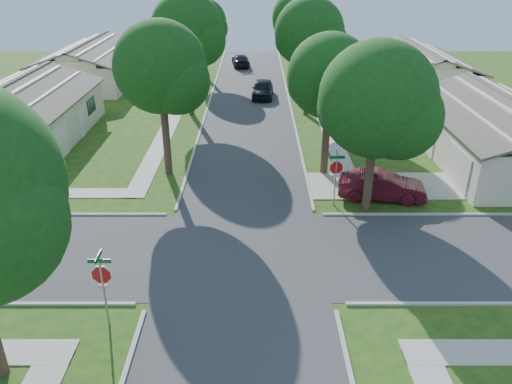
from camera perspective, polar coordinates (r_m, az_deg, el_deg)
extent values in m
plane|color=#1C4713|center=(22.37, -1.52, -7.02)|extent=(100.00, 100.00, 0.00)
cube|color=#333335|center=(22.37, -1.52, -7.01)|extent=(7.00, 100.00, 0.02)
cube|color=#9E9B91|center=(46.72, 6.89, 10.59)|extent=(1.20, 40.00, 0.04)
cube|color=#9E9B91|center=(46.88, -8.34, 10.56)|extent=(1.20, 40.00, 0.04)
cube|color=#9E9B91|center=(29.50, 14.35, 0.73)|extent=(8.80, 3.60, 0.05)
cube|color=gray|center=(18.51, -16.93, -11.10)|extent=(0.06, 0.06, 2.70)
cylinder|color=white|center=(18.05, -17.25, -9.06)|extent=(1.05, 0.02, 1.05)
cylinder|color=#B60C0C|center=(18.05, -17.25, -9.06)|extent=(0.90, 0.03, 0.90)
cube|color=#B60C0C|center=(18.32, -17.06, -10.27)|extent=(0.34, 0.03, 0.12)
cube|color=white|center=(18.32, -17.06, -10.27)|extent=(0.30, 0.03, 0.08)
cube|color=#0C5426|center=(17.74, -17.49, -7.55)|extent=(0.80, 0.02, 0.16)
cube|color=#0C5426|center=(17.65, -17.57, -7.06)|extent=(0.02, 0.80, 0.16)
cube|color=gray|center=(26.17, 9.04, 1.15)|extent=(0.06, 0.06, 2.70)
cylinder|color=white|center=(25.85, 9.17, 2.76)|extent=(1.05, 0.02, 1.05)
cylinder|color=#B60C0C|center=(25.85, 9.17, 2.76)|extent=(0.90, 0.03, 0.90)
cube|color=#B60C0C|center=(26.03, 9.09, 1.81)|extent=(0.34, 0.03, 0.12)
cube|color=white|center=(26.03, 9.09, 1.81)|extent=(0.30, 0.03, 0.08)
cube|color=#0C5426|center=(25.63, 9.25, 3.93)|extent=(0.80, 0.02, 0.16)
cube|color=#0C5426|center=(25.57, 9.28, 4.31)|extent=(0.02, 0.80, 0.16)
cylinder|color=#38281C|center=(29.87, 7.95, 5.68)|extent=(0.44, 0.44, 3.95)
sphere|color=#104312|center=(28.78, 8.43, 13.00)|extent=(4.80, 4.80, 4.80)
sphere|color=#104312|center=(28.59, 10.18, 11.55)|extent=(3.46, 3.46, 3.46)
sphere|color=#104312|center=(29.37, 6.79, 12.39)|extent=(3.26, 3.26, 3.26)
cylinder|color=#38281C|center=(41.23, 5.85, 11.66)|extent=(0.44, 0.44, 4.30)
sphere|color=#104312|center=(40.40, 6.13, 17.67)|extent=(5.40, 5.40, 5.40)
sphere|color=#104312|center=(40.07, 7.57, 16.56)|extent=(3.89, 3.89, 3.89)
sphere|color=#104312|center=(41.07, 4.83, 17.09)|extent=(3.67, 3.67, 3.67)
cylinder|color=#38281C|center=(53.89, 4.53, 14.99)|extent=(0.44, 0.44, 4.20)
sphere|color=#104312|center=(53.28, 4.69, 19.35)|extent=(5.00, 5.00, 5.00)
sphere|color=#104312|center=(52.93, 5.70, 18.59)|extent=(3.60, 3.60, 3.60)
sphere|color=#104312|center=(53.90, 3.78, 18.92)|extent=(3.40, 3.40, 3.40)
cylinder|color=#38281C|center=(30.00, -10.20, 5.91)|extent=(0.44, 0.44, 4.25)
sphere|color=#104312|center=(28.87, -10.87, 13.86)|extent=(5.20, 5.20, 5.20)
sphere|color=#104312|center=(28.35, -9.10, 12.43)|extent=(3.74, 3.74, 3.74)
sphere|color=#104312|center=(29.75, -12.09, 13.07)|extent=(3.54, 3.54, 3.54)
cylinder|color=#38281C|center=(41.34, -7.51, 11.72)|extent=(0.44, 0.44, 4.44)
sphere|color=#104312|center=(40.50, -7.89, 17.95)|extent=(5.60, 5.60, 5.60)
sphere|color=#104312|center=(39.93, -6.47, 16.90)|extent=(4.03, 4.03, 4.03)
sphere|color=#104312|center=(41.38, -8.92, 17.27)|extent=(3.81, 3.81, 3.81)
cylinder|color=#38281C|center=(54.02, -5.81, 14.81)|extent=(0.44, 0.44, 3.90)
sphere|color=#104312|center=(53.44, -6.00, 18.79)|extent=(4.60, 4.60, 4.60)
sphere|color=#104312|center=(52.98, -5.11, 18.14)|extent=(3.31, 3.31, 3.31)
sphere|color=#104312|center=(54.14, -6.68, 18.36)|extent=(3.13, 3.13, 3.13)
cylinder|color=#38281C|center=(25.85, 12.77, 1.52)|extent=(0.44, 0.44, 3.54)
sphere|color=#104312|center=(24.50, 13.71, 10.27)|extent=(5.60, 5.60, 5.60)
sphere|color=#104312|center=(24.42, 16.08, 8.23)|extent=(4.03, 4.03, 4.03)
sphere|color=#104312|center=(25.13, 11.34, 9.55)|extent=(3.81, 3.81, 3.81)
cube|color=beige|center=(35.21, 26.08, 5.39)|extent=(8.00, 13.00, 2.80)
cube|color=#4D4842|center=(33.80, 23.67, 8.77)|extent=(4.42, 13.60, 1.56)
cube|color=silver|center=(30.35, 22.05, 2.54)|extent=(0.06, 3.20, 2.20)
cube|color=silver|center=(34.35, 19.44, 5.40)|extent=(0.06, 0.90, 2.00)
cube|color=#1E2633|center=(36.51, 18.33, 7.65)|extent=(0.06, 1.80, 1.10)
cube|color=beige|center=(51.35, 17.91, 12.53)|extent=(8.00, 13.00, 2.80)
cube|color=#4D4842|center=(51.60, 20.41, 14.57)|extent=(4.42, 13.60, 1.56)
cube|color=#4D4842|center=(50.39, 15.99, 14.93)|extent=(4.42, 13.60, 1.56)
cube|color=silver|center=(46.66, 14.40, 11.33)|extent=(0.06, 3.20, 2.20)
cube|color=silver|center=(50.99, 13.22, 12.53)|extent=(0.06, 0.90, 2.00)
cube|color=#1E2633|center=(53.35, 12.69, 13.75)|extent=(0.06, 1.80, 1.10)
cube|color=beige|center=(39.14, -25.30, 7.41)|extent=(8.00, 13.00, 2.80)
cube|color=#4D4842|center=(37.81, -23.10, 10.51)|extent=(4.42, 13.60, 1.56)
cube|color=silver|center=(34.24, -21.60, 5.16)|extent=(0.06, 3.20, 2.20)
cube|color=silver|center=(38.31, -19.30, 7.46)|extent=(0.06, 0.90, 2.00)
cube|color=#1E2633|center=(40.52, -18.31, 9.37)|extent=(0.06, 1.80, 1.10)
cube|color=beige|center=(54.50, -18.22, 13.20)|extent=(8.00, 13.00, 2.80)
cube|color=#4D4842|center=(53.55, -16.42, 15.47)|extent=(4.42, 13.60, 1.56)
cube|color=#4D4842|center=(54.78, -20.58, 15.12)|extent=(4.42, 13.60, 1.56)
cube|color=silver|center=(49.78, -14.95, 12.15)|extent=(0.06, 3.20, 2.20)
cube|color=silver|center=(54.11, -13.79, 13.21)|extent=(0.06, 0.90, 2.00)
cube|color=#1E2633|center=(56.48, -13.27, 14.34)|extent=(0.06, 1.80, 1.10)
imported|color=#4D0F1B|center=(27.66, 14.18, 0.71)|extent=(4.81, 2.31, 1.52)
imported|color=black|center=(46.66, 0.77, 11.72)|extent=(2.14, 4.72, 1.57)
imported|color=black|center=(60.24, -1.76, 14.81)|extent=(2.37, 4.78, 1.33)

